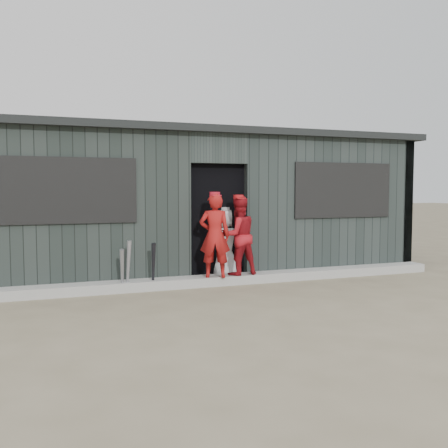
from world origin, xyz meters
name	(u,v)px	position (x,y,z in m)	size (l,w,h in m)	color
ground	(271,309)	(0.00, 0.00, 0.00)	(80.00, 80.00, 0.00)	#6A5F49
curb	(224,280)	(0.00, 1.82, 0.07)	(8.00, 0.36, 0.15)	gray
bat_left	(128,266)	(-1.59, 1.71, 0.40)	(0.07, 0.07, 0.80)	#93949B
bat_mid	(122,271)	(-1.68, 1.67, 0.34)	(0.07, 0.07, 0.69)	gray
bat_right	(153,266)	(-1.20, 1.73, 0.37)	(0.07, 0.07, 0.75)	black
player_red_left	(215,236)	(-0.20, 1.69, 0.83)	(0.49, 0.32, 1.35)	maroon
player_red_right	(238,236)	(0.25, 1.79, 0.80)	(0.63, 0.49, 1.30)	maroon
player_grey_back	(225,244)	(0.16, 2.19, 0.62)	(0.60, 0.39, 1.24)	#B8B8B8
dugout	(194,204)	(0.00, 3.50, 1.29)	(8.30, 3.30, 2.62)	black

